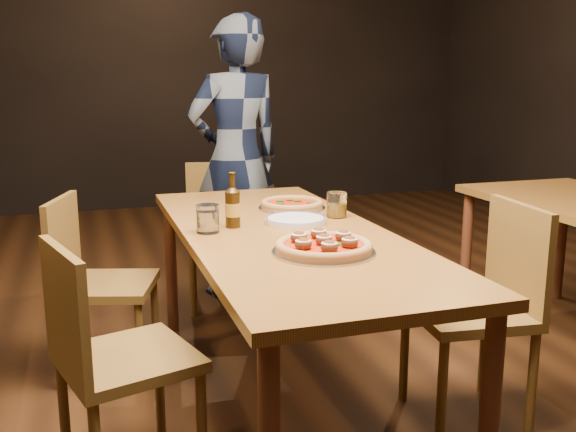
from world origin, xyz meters
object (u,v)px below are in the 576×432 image
object	(u,v)px
amber_glass	(337,205)
diner	(236,158)
chair_main_nw	(128,357)
beer_bottle	(233,208)
plate_stack	(296,220)
water_glass	(208,219)
chair_end	(222,234)
pizza_meatball	(324,246)
table_main	(284,248)
pizza_margherita	(292,204)
chair_main_e	(468,310)
chair_main_sw	(107,284)

from	to	relation	value
amber_glass	diner	world-z (taller)	diner
chair_main_nw	beer_bottle	bearing A→B (deg)	-61.58
plate_stack	water_glass	bearing A→B (deg)	-172.64
plate_stack	beer_bottle	xyz separation A→B (m)	(-0.27, 0.01, 0.07)
chair_end	plate_stack	distance (m)	1.20
pizza_meatball	water_glass	xyz separation A→B (m)	(-0.33, 0.43, 0.03)
table_main	pizza_margherita	bearing A→B (deg)	67.79
plate_stack	amber_glass	world-z (taller)	amber_glass
chair_end	pizza_meatball	size ratio (longest dim) A/B	2.42
table_main	beer_bottle	bearing A→B (deg)	146.70
chair_main_e	plate_stack	world-z (taller)	chair_main_e
chair_main_sw	chair_end	xyz separation A→B (m)	(0.70, 0.76, 0.01)
pizza_meatball	beer_bottle	xyz separation A→B (m)	(-0.21, 0.49, 0.05)
chair_main_nw	water_glass	size ratio (longest dim) A/B	7.83
chair_main_e	pizza_margherita	world-z (taller)	chair_main_e
beer_bottle	water_glass	size ratio (longest dim) A/B	1.97
pizza_margherita	chair_end	bearing A→B (deg)	100.85
table_main	plate_stack	size ratio (longest dim) A/B	7.78
pizza_meatball	chair_end	bearing A→B (deg)	90.72
beer_bottle	amber_glass	bearing A→B (deg)	6.52
pizza_margherita	plate_stack	size ratio (longest dim) A/B	1.23
chair_main_e	amber_glass	xyz separation A→B (m)	(-0.35, 0.53, 0.35)
pizza_meatball	amber_glass	xyz separation A→B (m)	(0.27, 0.54, 0.03)
diner	chair_main_sw	bearing A→B (deg)	36.33
table_main	amber_glass	distance (m)	0.37
chair_main_e	chair_end	world-z (taller)	chair_main_e
chair_main_sw	diner	distance (m)	1.36
table_main	water_glass	world-z (taller)	water_glass
chair_main_nw	water_glass	world-z (taller)	chair_main_nw
plate_stack	beer_bottle	size ratio (longest dim) A/B	1.15
pizza_margherita	diner	xyz separation A→B (m)	(-0.02, 1.06, 0.10)
plate_stack	water_glass	size ratio (longest dim) A/B	2.27
pizza_margherita	beer_bottle	world-z (taller)	beer_bottle
table_main	chair_main_sw	world-z (taller)	chair_main_sw
table_main	pizza_meatball	xyz separation A→B (m)	(0.03, -0.37, 0.10)
beer_bottle	amber_glass	xyz separation A→B (m)	(0.48, 0.06, -0.02)
chair_end	pizza_meatball	world-z (taller)	chair_end
amber_glass	pizza_margherita	bearing A→B (deg)	117.78
table_main	plate_stack	bearing A→B (deg)	51.93
chair_main_nw	water_glass	xyz separation A→B (m)	(0.36, 0.41, 0.36)
chair_main_e	beer_bottle	world-z (taller)	beer_bottle
chair_main_sw	pizza_meatball	world-z (taller)	chair_main_sw
chair_main_sw	chair_end	size ratio (longest dim) A/B	0.98
plate_stack	chair_main_e	bearing A→B (deg)	-39.23
chair_main_e	water_glass	distance (m)	1.09
chair_main_sw	amber_glass	world-z (taller)	chair_main_sw
pizza_meatball	beer_bottle	size ratio (longest dim) A/B	1.65
chair_main_sw	pizza_meatball	size ratio (longest dim) A/B	2.38
chair_end	water_glass	bearing A→B (deg)	-94.12
chair_main_sw	beer_bottle	world-z (taller)	beer_bottle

